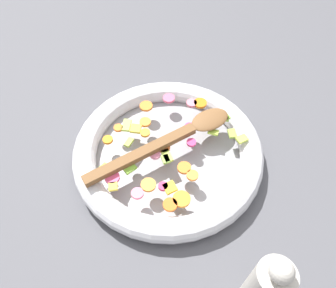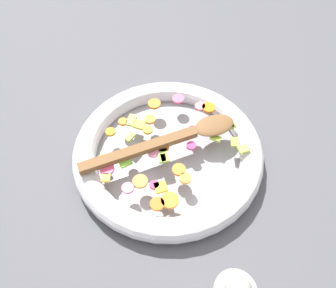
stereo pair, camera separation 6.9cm
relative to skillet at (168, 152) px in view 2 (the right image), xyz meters
The scene contains 4 objects.
ground_plane 0.02m from the skillet, ahead, with size 4.00×4.00×0.00m, color #4C4C51.
skillet is the anchor object (origin of this frame).
chopped_vegetables 0.03m from the skillet, 164.02° to the right, with size 0.32×0.26×0.01m.
wooden_spoon 0.04m from the skillet, 15.98° to the right, with size 0.34×0.13×0.01m.
Camera 2 is at (-0.26, -0.32, 0.61)m, focal length 35.00 mm.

